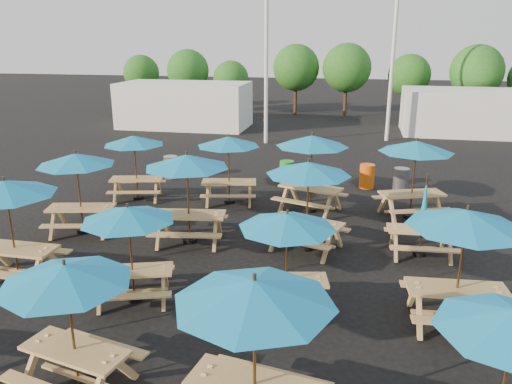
% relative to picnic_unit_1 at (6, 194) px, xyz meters
% --- Properties ---
extents(ground, '(120.00, 120.00, 0.00)m').
position_rel_picnic_unit_1_xyz_m(ground, '(4.84, 3.04, -2.14)').
color(ground, black).
rests_on(ground, ground).
extents(picnic_unit_1, '(2.26, 2.26, 2.47)m').
position_rel_picnic_unit_1_xyz_m(picnic_unit_1, '(0.00, 0.00, 0.00)').
color(picnic_unit_1, '#B0854E').
rests_on(picnic_unit_1, ground).
extents(picnic_unit_2, '(2.62, 2.62, 2.41)m').
position_rel_picnic_unit_1_xyz_m(picnic_unit_2, '(-0.06, 3.04, -0.05)').
color(picnic_unit_2, '#B0854E').
rests_on(picnic_unit_2, ground).
extents(picnic_unit_3, '(2.52, 2.52, 2.31)m').
position_rel_picnic_unit_1_xyz_m(picnic_unit_3, '(0.16, 6.36, -0.14)').
color(picnic_unit_3, '#B0854E').
rests_on(picnic_unit_3, ground).
extents(picnic_unit_4, '(2.44, 2.44, 2.25)m').
position_rel_picnic_unit_1_xyz_m(picnic_unit_4, '(3.46, -3.23, -0.19)').
color(picnic_unit_4, '#B0854E').
rests_on(picnic_unit_4, ground).
extents(picnic_unit_5, '(2.49, 2.49, 2.18)m').
position_rel_picnic_unit_1_xyz_m(picnic_unit_5, '(3.11, -0.35, -0.26)').
color(picnic_unit_5, '#B0854E').
rests_on(picnic_unit_5, ground).
extents(picnic_unit_6, '(2.62, 2.62, 2.55)m').
position_rel_picnic_unit_1_xyz_m(picnic_unit_6, '(3.25, 2.99, 0.06)').
color(picnic_unit_6, '#B0854E').
rests_on(picnic_unit_6, ground).
extents(picnic_unit_7, '(2.51, 2.51, 2.36)m').
position_rel_picnic_unit_1_xyz_m(picnic_unit_7, '(3.47, 6.59, -0.10)').
color(picnic_unit_7, '#B0854E').
rests_on(picnic_unit_7, ground).
extents(picnic_unit_8, '(2.62, 2.62, 2.48)m').
position_rel_picnic_unit_1_xyz_m(picnic_unit_8, '(6.47, -3.57, 0.00)').
color(picnic_unit_8, '#B0854E').
rests_on(picnic_unit_8, ground).
extents(picnic_unit_9, '(2.36, 2.36, 2.20)m').
position_rel_picnic_unit_1_xyz_m(picnic_unit_9, '(6.43, -0.14, -0.24)').
color(picnic_unit_9, '#B0854E').
rests_on(picnic_unit_9, ground).
extents(picnic_unit_10, '(2.83, 2.83, 2.46)m').
position_rel_picnic_unit_1_xyz_m(picnic_unit_10, '(6.51, 3.14, -0.01)').
color(picnic_unit_10, '#B0854E').
rests_on(picnic_unit_10, ground).
extents(picnic_unit_11, '(2.97, 2.97, 2.57)m').
position_rel_picnic_unit_1_xyz_m(picnic_unit_11, '(6.31, 6.27, 0.08)').
color(picnic_unit_11, '#B0854E').
rests_on(picnic_unit_11, ground).
extents(picnic_unit_13, '(2.40, 2.40, 2.46)m').
position_rel_picnic_unit_1_xyz_m(picnic_unit_13, '(9.79, -0.00, -0.01)').
color(picnic_unit_13, '#B0854E').
rests_on(picnic_unit_13, ground).
extents(picnic_unit_14, '(1.83, 1.63, 2.22)m').
position_rel_picnic_unit_1_xyz_m(picnic_unit_14, '(9.49, 3.37, -1.23)').
color(picnic_unit_14, '#B0854E').
rests_on(picnic_unit_14, ground).
extents(picnic_unit_15, '(2.93, 2.93, 2.52)m').
position_rel_picnic_unit_1_xyz_m(picnic_unit_15, '(9.50, 6.27, 0.04)').
color(picnic_unit_15, '#B0854E').
rests_on(picnic_unit_15, ground).
extents(waste_bin_0, '(0.57, 0.57, 0.91)m').
position_rel_picnic_unit_1_xyz_m(waste_bin_0, '(0.33, 9.23, -1.69)').
color(waste_bin_0, gray).
rests_on(waste_bin_0, ground).
extents(waste_bin_1, '(0.57, 0.57, 0.91)m').
position_rel_picnic_unit_1_xyz_m(waste_bin_1, '(5.09, 9.36, -1.69)').
color(waste_bin_1, '#1B991F').
rests_on(waste_bin_1, ground).
extents(waste_bin_2, '(0.57, 0.57, 0.91)m').
position_rel_picnic_unit_1_xyz_m(waste_bin_2, '(8.16, 9.42, -1.69)').
color(waste_bin_2, '#ED5D0D').
rests_on(waste_bin_2, ground).
extents(waste_bin_3, '(0.57, 0.57, 0.91)m').
position_rel_picnic_unit_1_xyz_m(waste_bin_3, '(9.39, 9.08, -1.69)').
color(waste_bin_3, gray).
rests_on(waste_bin_3, ground).
extents(mast_0, '(0.20, 0.20, 12.00)m').
position_rel_picnic_unit_1_xyz_m(mast_0, '(2.84, 17.04, 3.86)').
color(mast_0, silver).
rests_on(mast_0, ground).
extents(mast_1, '(0.20, 0.20, 12.00)m').
position_rel_picnic_unit_1_xyz_m(mast_1, '(9.34, 19.04, 3.86)').
color(mast_1, silver).
rests_on(mast_1, ground).
extents(event_tent_0, '(8.00, 4.00, 2.80)m').
position_rel_picnic_unit_1_xyz_m(event_tent_0, '(-3.16, 21.04, -0.74)').
color(event_tent_0, silver).
rests_on(event_tent_0, ground).
extents(event_tent_1, '(7.00, 4.00, 2.60)m').
position_rel_picnic_unit_1_xyz_m(event_tent_1, '(13.84, 22.04, -0.84)').
color(event_tent_1, silver).
rests_on(event_tent_1, ground).
extents(tree_0, '(2.80, 2.80, 4.24)m').
position_rel_picnic_unit_1_xyz_m(tree_0, '(-9.24, 28.29, 0.69)').
color(tree_0, '#382314').
rests_on(tree_0, ground).
extents(tree_1, '(3.11, 3.11, 4.72)m').
position_rel_picnic_unit_1_xyz_m(tree_1, '(-4.91, 26.94, 1.01)').
color(tree_1, '#382314').
rests_on(tree_1, ground).
extents(tree_2, '(2.59, 2.59, 3.93)m').
position_rel_picnic_unit_1_xyz_m(tree_2, '(-1.55, 26.69, 0.48)').
color(tree_2, '#382314').
rests_on(tree_2, ground).
extents(tree_3, '(3.36, 3.36, 5.09)m').
position_rel_picnic_unit_1_xyz_m(tree_3, '(3.08, 27.75, 1.26)').
color(tree_3, '#382314').
rests_on(tree_3, ground).
extents(tree_4, '(3.41, 3.41, 5.17)m').
position_rel_picnic_unit_1_xyz_m(tree_4, '(6.74, 27.30, 1.32)').
color(tree_4, '#382314').
rests_on(tree_4, ground).
extents(tree_5, '(2.94, 2.94, 4.45)m').
position_rel_picnic_unit_1_xyz_m(tree_5, '(11.06, 27.71, 0.83)').
color(tree_5, '#382314').
rests_on(tree_5, ground).
extents(tree_6, '(3.38, 3.38, 5.13)m').
position_rel_picnic_unit_1_xyz_m(tree_6, '(15.07, 25.93, 1.28)').
color(tree_6, '#382314').
rests_on(tree_6, ground).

